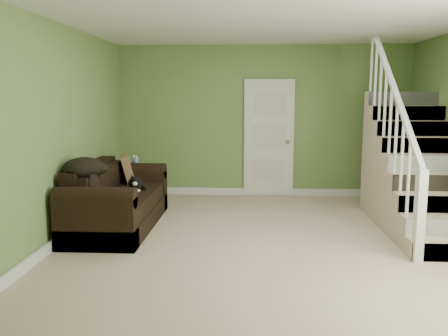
# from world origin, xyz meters

# --- Properties ---
(floor) EXTENTS (5.00, 5.50, 0.01)m
(floor) POSITION_xyz_m (0.00, 0.00, 0.00)
(floor) COLOR #CBB392
(floor) RESTS_ON ground
(ceiling) EXTENTS (5.00, 5.50, 0.01)m
(ceiling) POSITION_xyz_m (0.00, 0.00, 2.60)
(ceiling) COLOR white
(ceiling) RESTS_ON wall_back
(wall_back) EXTENTS (5.00, 0.04, 2.60)m
(wall_back) POSITION_xyz_m (0.00, 2.75, 1.30)
(wall_back) COLOR #6D8B4B
(wall_back) RESTS_ON floor
(wall_front) EXTENTS (5.00, 0.04, 2.60)m
(wall_front) POSITION_xyz_m (0.00, -2.75, 1.30)
(wall_front) COLOR #6D8B4B
(wall_front) RESTS_ON floor
(wall_left) EXTENTS (0.04, 5.50, 2.60)m
(wall_left) POSITION_xyz_m (-2.50, 0.00, 1.30)
(wall_left) COLOR #6D8B4B
(wall_left) RESTS_ON floor
(baseboard_back) EXTENTS (5.00, 0.04, 0.12)m
(baseboard_back) POSITION_xyz_m (0.00, 2.72, 0.06)
(baseboard_back) COLOR white
(baseboard_back) RESTS_ON floor
(baseboard_left) EXTENTS (0.04, 5.50, 0.12)m
(baseboard_left) POSITION_xyz_m (-2.47, 0.00, 0.06)
(baseboard_left) COLOR white
(baseboard_left) RESTS_ON floor
(door) EXTENTS (0.86, 0.12, 2.02)m
(door) POSITION_xyz_m (0.10, 2.71, 1.01)
(door) COLOR white
(door) RESTS_ON floor
(staircase) EXTENTS (1.00, 2.51, 2.82)m
(staircase) POSITION_xyz_m (1.99, 0.97, 0.64)
(staircase) COLOR #CBB392
(staircase) RESTS_ON floor
(sofa) EXTENTS (0.93, 2.15, 0.85)m
(sofa) POSITION_xyz_m (-2.02, 0.56, 0.32)
(sofa) COLOR black
(sofa) RESTS_ON floor
(side_table) EXTENTS (0.50, 0.50, 0.80)m
(side_table) POSITION_xyz_m (-2.09, 1.85, 0.30)
(side_table) COLOR black
(side_table) RESTS_ON floor
(cat) EXTENTS (0.31, 0.53, 0.26)m
(cat) POSITION_xyz_m (-1.78, 0.72, 0.56)
(cat) COLOR black
(cat) RESTS_ON sofa
(banana) EXTENTS (0.16, 0.19, 0.05)m
(banana) POSITION_xyz_m (-1.95, 0.26, 0.49)
(banana) COLOR yellow
(banana) RESTS_ON sofa
(throw_pillow) EXTENTS (0.34, 0.50, 0.47)m
(throw_pillow) POSITION_xyz_m (-2.03, 1.32, 0.65)
(throw_pillow) COLOR #47321C
(throw_pillow) RESTS_ON sofa
(throw_blanket) EXTENTS (0.61, 0.70, 0.25)m
(throw_blanket) POSITION_xyz_m (-2.25, 0.06, 0.88)
(throw_blanket) COLOR black
(throw_blanket) RESTS_ON sofa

